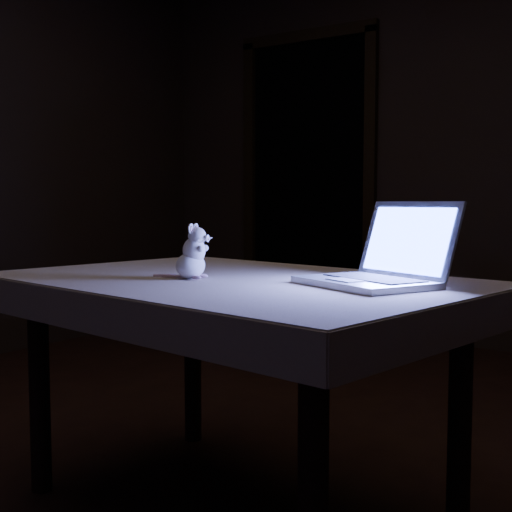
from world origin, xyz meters
The scene contains 7 objects.
floor centered at (0.00, 0.00, 0.00)m, with size 5.00×5.00×0.00m, color black.
back_wall centered at (0.00, 2.50, 1.30)m, with size 4.50×0.04×2.60m, color black.
doorway centered at (-1.10, 2.50, 1.06)m, with size 1.06×0.36×2.13m, color black, non-canonical shape.
table centered at (0.16, -0.21, 0.35)m, with size 1.29×0.83×0.69m, color black, non-canonical shape.
tablecloth centered at (0.18, -0.24, 0.65)m, with size 1.39×0.93×0.10m, color beige, non-canonical shape.
laptop centered at (0.56, -0.17, 0.81)m, with size 0.34×0.30×0.23m, color silver, non-canonical shape.
plush_mouse centered at (0.07, -0.30, 0.78)m, with size 0.12×0.12×0.16m, color silver, non-canonical shape.
Camera 1 is at (1.30, -1.82, 0.92)m, focal length 48.00 mm.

